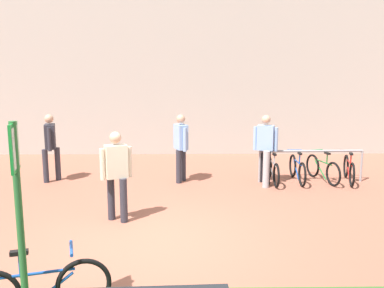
{
  "coord_description": "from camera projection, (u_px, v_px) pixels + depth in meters",
  "views": [
    {
      "loc": [
        0.63,
        -6.77,
        2.93
      ],
      "look_at": [
        0.75,
        2.14,
        1.29
      ],
      "focal_mm": 40.26,
      "sensor_mm": 36.0,
      "label": 1
    }
  ],
  "objects": [
    {
      "name": "building_facade",
      "position": [
        167.0,
        1.0,
        14.07
      ],
      "size": [
        28.0,
        1.2,
        10.0
      ],
      "primitive_type": "cube",
      "color": "#B2ADA3",
      "rests_on": "ground"
    },
    {
      "name": "person_shirt_blue",
      "position": [
        265.0,
        145.0,
        10.67
      ],
      "size": [
        0.58,
        0.39,
        1.72
      ],
      "color": "black",
      "rests_on": "ground"
    },
    {
      "name": "person_casual_tan",
      "position": [
        181.0,
        144.0,
        10.79
      ],
      "size": [
        0.38,
        0.57,
        1.72
      ],
      "color": "#2D2D38",
      "rests_on": "ground"
    },
    {
      "name": "bike_rack_cluster",
      "position": [
        310.0,
        168.0,
        10.9
      ],
      "size": [
        2.66,
        1.63,
        0.83
      ],
      "color": "#99999E",
      "rests_on": "ground"
    },
    {
      "name": "parking_sign_post",
      "position": [
        18.0,
        196.0,
        4.61
      ],
      "size": [
        0.1,
        0.36,
        2.35
      ],
      "color": "#2D7238",
      "rests_on": "ground"
    },
    {
      "name": "person_shirt_white",
      "position": [
        116.0,
        171.0,
        8.04
      ],
      "size": [
        0.57,
        0.38,
        1.72
      ],
      "color": "#2D2D38",
      "rests_on": "ground"
    },
    {
      "name": "bollard_steel",
      "position": [
        266.0,
        169.0,
        10.38
      ],
      "size": [
        0.16,
        0.16,
        0.9
      ],
      "primitive_type": "cylinder",
      "color": "#ADADB2",
      "rests_on": "ground"
    },
    {
      "name": "person_suited_navy",
      "position": [
        50.0,
        143.0,
        10.84
      ],
      "size": [
        0.38,
        0.6,
        1.72
      ],
      "color": "#2D2D38",
      "rests_on": "ground"
    },
    {
      "name": "ground_plane",
      "position": [
        149.0,
        243.0,
        7.18
      ],
      "size": [
        60.0,
        60.0,
        0.0
      ],
      "primitive_type": "plane",
      "color": "#9E5B47"
    }
  ]
}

